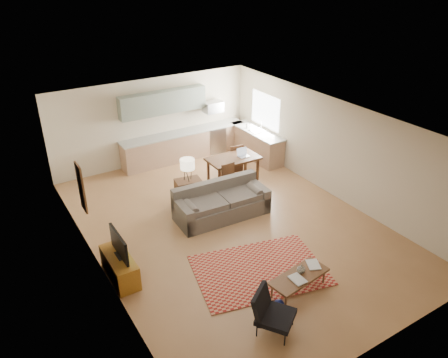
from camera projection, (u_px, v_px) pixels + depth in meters
room at (231, 176)px, 10.23m from camera, size 9.00×9.00×9.00m
kitchen_counter_back at (185, 145)px, 14.21m from camera, size 4.26×0.64×0.92m
kitchen_counter_right at (257, 144)px, 14.27m from camera, size 0.64×2.26×0.92m
kitchen_range at (214, 138)px, 14.73m from camera, size 0.62×0.62×0.90m
kitchen_microwave at (213, 107)px, 14.24m from camera, size 0.62×0.40×0.35m
upper_cabinets at (163, 102)px, 13.36m from camera, size 2.80×0.34×0.70m
window_right at (265, 111)px, 13.91m from camera, size 0.02×1.40×1.05m
wall_art_left at (82, 188)px, 9.31m from camera, size 0.06×0.42×1.10m
triptych at (150, 110)px, 13.37m from camera, size 1.70×0.04×0.50m
rug at (259, 270)px, 9.27m from camera, size 3.05×2.44×0.02m
sofa at (222, 201)px, 11.02m from camera, size 2.53×1.20×0.86m
coffee_table at (298, 283)px, 8.63m from camera, size 1.34×0.68×0.39m
book_a at (292, 282)px, 8.36m from camera, size 0.25×0.34×0.03m
book_b at (307, 265)px, 8.81m from camera, size 0.51×0.53×0.03m
vase at (301, 269)px, 8.60m from camera, size 0.17×0.17×0.18m
armchair at (276, 313)px, 7.61m from camera, size 0.99×0.99×0.81m
tv_credenza at (120, 267)px, 8.95m from camera, size 0.45×1.18×0.55m
tv at (119, 245)px, 8.72m from camera, size 0.09×0.91×0.55m
console_table at (189, 193)px, 11.50m from camera, size 0.72×0.54×0.77m
table_lamp at (188, 169)px, 11.19m from camera, size 0.38×0.38×0.61m
dining_table at (233, 169)px, 12.77m from camera, size 1.52×0.89×0.76m
dining_chair_near at (232, 180)px, 12.04m from camera, size 0.43×0.45×0.88m
dining_chair_far at (234, 156)px, 13.44m from camera, size 0.48×0.50×0.88m
laptop at (244, 153)px, 12.60m from camera, size 0.33×0.25×0.24m
soap_bottle at (248, 125)px, 14.26m from camera, size 0.10×0.10×0.19m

